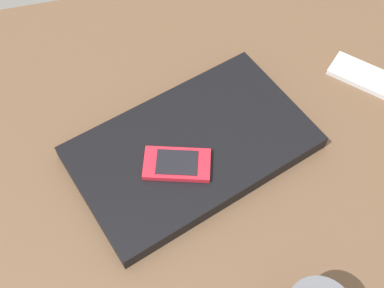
% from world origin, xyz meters
% --- Properties ---
extents(desk_surface, '(1.20, 0.80, 0.03)m').
position_xyz_m(desk_surface, '(0.00, 0.00, 0.01)').
color(desk_surface, brown).
rests_on(desk_surface, ground).
extents(laptop_closed, '(0.41, 0.32, 0.03)m').
position_xyz_m(laptop_closed, '(0.01, -0.00, 0.04)').
color(laptop_closed, black).
rests_on(laptop_closed, desk_surface).
extents(cell_phone_on_laptop, '(0.11, 0.08, 0.01)m').
position_xyz_m(cell_phone_on_laptop, '(0.04, 0.03, 0.06)').
color(cell_phone_on_laptop, red).
rests_on(cell_phone_on_laptop, laptop_closed).
extents(cell_phone_on_desk, '(0.11, 0.12, 0.01)m').
position_xyz_m(cell_phone_on_desk, '(-0.31, -0.08, 0.04)').
color(cell_phone_on_desk, silver).
rests_on(cell_phone_on_desk, desk_surface).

